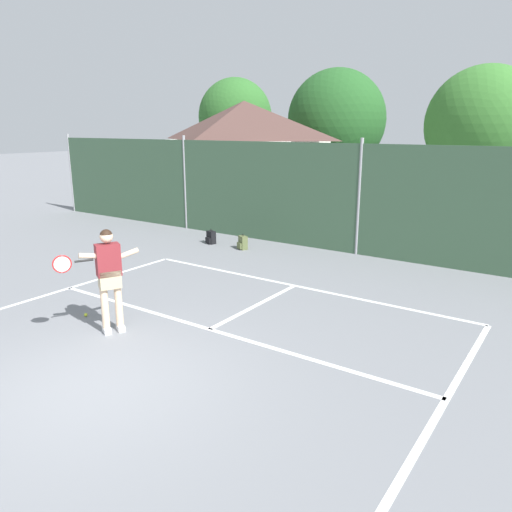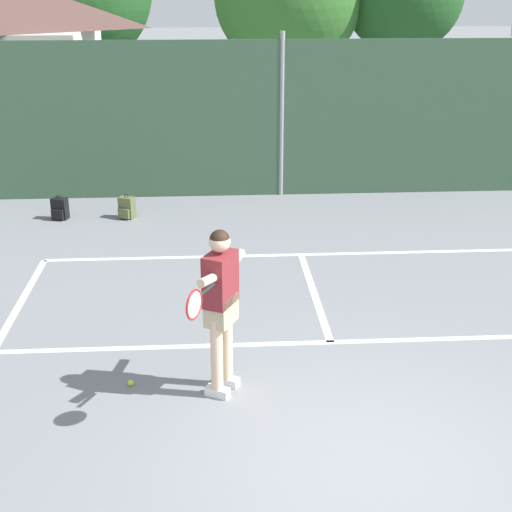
{
  "view_description": "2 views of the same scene",
  "coord_description": "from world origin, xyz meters",
  "px_view_note": "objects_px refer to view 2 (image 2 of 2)",
  "views": [
    {
      "loc": [
        5.3,
        -3.75,
        3.53
      ],
      "look_at": [
        -0.14,
        4.15,
        0.98
      ],
      "focal_mm": 34.24,
      "sensor_mm": 36.0,
      "label": 1
    },
    {
      "loc": [
        -1.42,
        -5.48,
        4.24
      ],
      "look_at": [
        -0.9,
        2.89,
        1.01
      ],
      "focal_mm": 51.31,
      "sensor_mm": 36.0,
      "label": 2
    }
  ],
  "objects_px": {
    "backpack_black": "(60,209)",
    "backpack_olive": "(127,208)",
    "tennis_ball": "(131,383)",
    "tennis_player": "(220,298)"
  },
  "relations": [
    {
      "from": "tennis_ball",
      "to": "backpack_black",
      "type": "height_order",
      "value": "backpack_black"
    },
    {
      "from": "tennis_ball",
      "to": "backpack_olive",
      "type": "distance_m",
      "value": 6.04
    },
    {
      "from": "tennis_ball",
      "to": "backpack_olive",
      "type": "xyz_separation_m",
      "value": [
        -0.64,
        6.0,
        0.16
      ]
    },
    {
      "from": "backpack_black",
      "to": "tennis_player",
      "type": "bearing_deg",
      "value": -65.07
    },
    {
      "from": "tennis_player",
      "to": "backpack_olive",
      "type": "xyz_separation_m",
      "value": [
        -1.65,
        6.18,
        -0.92
      ]
    },
    {
      "from": "tennis_ball",
      "to": "backpack_olive",
      "type": "bearing_deg",
      "value": 96.11
    },
    {
      "from": "tennis_ball",
      "to": "backpack_black",
      "type": "xyz_separation_m",
      "value": [
        -1.87,
        6.02,
        0.16
      ]
    },
    {
      "from": "backpack_black",
      "to": "backpack_olive",
      "type": "xyz_separation_m",
      "value": [
        1.23,
        -0.02,
        0.0
      ]
    },
    {
      "from": "backpack_black",
      "to": "backpack_olive",
      "type": "distance_m",
      "value": 1.23
    },
    {
      "from": "tennis_player",
      "to": "backpack_black",
      "type": "relative_size",
      "value": 4.01
    }
  ]
}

